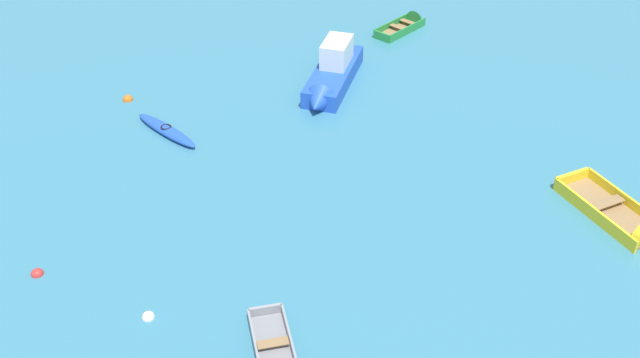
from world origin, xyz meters
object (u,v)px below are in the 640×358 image
(mooring_buoy_outer_edge, at_px, (148,317))
(mooring_buoy_between_boats_right, at_px, (128,100))
(kayak_blue_far_right, at_px, (166,130))
(rowboat_yellow_back_row_left, at_px, (636,228))
(mooring_buoy_far_field, at_px, (38,274))
(rowboat_green_cluster_outer, at_px, (409,23))
(motor_launch_blue_center, at_px, (332,75))

(mooring_buoy_outer_edge, height_order, mooring_buoy_between_boats_right, mooring_buoy_between_boats_right)
(mooring_buoy_between_boats_right, bearing_deg, kayak_blue_far_right, -61.96)
(kayak_blue_far_right, xyz_separation_m, mooring_buoy_between_boats_right, (-1.66, 3.12, -0.17))
(rowboat_yellow_back_row_left, height_order, kayak_blue_far_right, rowboat_yellow_back_row_left)
(rowboat_yellow_back_row_left, bearing_deg, mooring_buoy_far_field, 175.64)
(mooring_buoy_outer_edge, xyz_separation_m, mooring_buoy_between_boats_right, (-1.04, 13.35, 0.00))
(rowboat_green_cluster_outer, height_order, mooring_buoy_far_field, rowboat_green_cluster_outer)
(rowboat_yellow_back_row_left, xyz_separation_m, mooring_buoy_far_field, (-19.62, 1.50, -0.22))
(rowboat_green_cluster_outer, distance_m, motor_launch_blue_center, 7.83)
(mooring_buoy_outer_edge, bearing_deg, rowboat_yellow_back_row_left, 3.56)
(rowboat_yellow_back_row_left, height_order, mooring_buoy_between_boats_right, rowboat_yellow_back_row_left)
(rowboat_green_cluster_outer, height_order, rowboat_yellow_back_row_left, rowboat_yellow_back_row_left)
(mooring_buoy_far_field, bearing_deg, motor_launch_blue_center, 42.27)
(rowboat_yellow_back_row_left, relative_size, mooring_buoy_outer_edge, 12.40)
(mooring_buoy_outer_edge, relative_size, mooring_buoy_far_field, 0.97)
(motor_launch_blue_center, bearing_deg, rowboat_green_cluster_outer, 47.63)
(motor_launch_blue_center, height_order, mooring_buoy_between_boats_right, motor_launch_blue_center)
(rowboat_yellow_back_row_left, xyz_separation_m, mooring_buoy_outer_edge, (-16.14, -1.00, -0.22))
(motor_launch_blue_center, xyz_separation_m, kayak_blue_far_right, (-7.38, -2.70, -0.45))
(rowboat_yellow_back_row_left, bearing_deg, kayak_blue_far_right, 149.27)
(mooring_buoy_between_boats_right, relative_size, mooring_buoy_far_field, 1.15)
(motor_launch_blue_center, relative_size, rowboat_yellow_back_row_left, 1.23)
(kayak_blue_far_right, height_order, mooring_buoy_far_field, kayak_blue_far_right)
(motor_launch_blue_center, xyz_separation_m, mooring_buoy_between_boats_right, (-9.04, 0.42, -0.61))
(rowboat_green_cluster_outer, relative_size, mooring_buoy_between_boats_right, 7.35)
(rowboat_green_cluster_outer, height_order, motor_launch_blue_center, motor_launch_blue_center)
(rowboat_green_cluster_outer, xyz_separation_m, mooring_buoy_outer_edge, (-13.27, -18.70, -0.19))
(rowboat_green_cluster_outer, bearing_deg, mooring_buoy_between_boats_right, -159.48)
(rowboat_green_cluster_outer, height_order, mooring_buoy_between_boats_right, rowboat_green_cluster_outer)
(mooring_buoy_outer_edge, bearing_deg, mooring_buoy_between_boats_right, 94.45)
(rowboat_green_cluster_outer, relative_size, motor_launch_blue_center, 0.57)
(rowboat_yellow_back_row_left, xyz_separation_m, mooring_buoy_between_boats_right, (-17.18, 12.34, -0.22))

